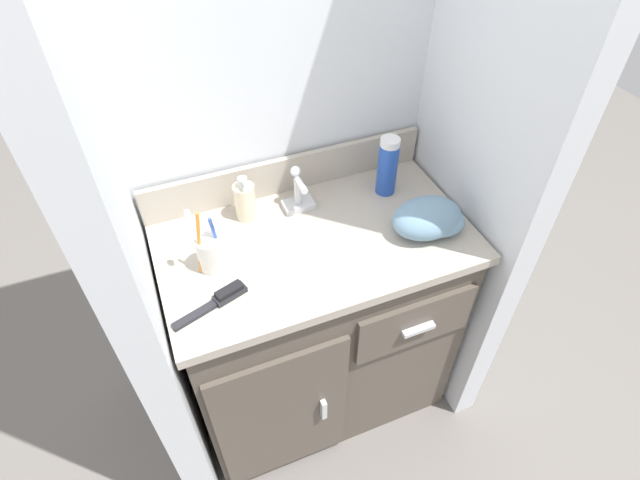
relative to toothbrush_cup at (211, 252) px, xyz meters
name	(u,v)px	position (x,y,z in m)	size (l,w,h in m)	color
ground_plane	(318,389)	(0.29, -0.01, -0.88)	(6.00, 6.00, 0.00)	slate
wall_back	(277,100)	(0.29, 0.29, 0.22)	(1.05, 0.08, 2.20)	silver
wall_left	(105,207)	(-0.20, -0.01, 0.22)	(0.08, 0.58, 2.20)	silver
wall_right	(486,118)	(0.77, -0.01, 0.22)	(0.08, 0.58, 2.20)	silver
vanity	(317,325)	(0.29, -0.01, -0.45)	(0.87, 0.51, 0.83)	brown
backsplash	(287,174)	(0.29, 0.23, 0.00)	(0.87, 0.02, 0.12)	#B2A899
sink_faucet	(298,195)	(0.29, 0.14, -0.01)	(0.09, 0.09, 0.14)	silver
toothbrush_cup	(211,252)	(0.00, 0.00, 0.00)	(0.08, 0.07, 0.21)	white
soap_dispenser	(245,201)	(0.14, 0.16, 0.00)	(0.06, 0.06, 0.14)	beige
shaving_cream_can	(388,166)	(0.56, 0.11, 0.04)	(0.06, 0.06, 0.19)	#234CB2
hairbrush	(220,299)	(-0.01, -0.12, -0.04)	(0.20, 0.09, 0.03)	#232328
hand_towel	(431,219)	(0.59, -0.09, -0.01)	(0.21, 0.15, 0.10)	#6B8EA8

